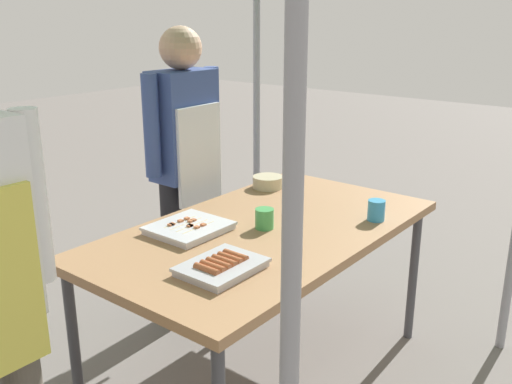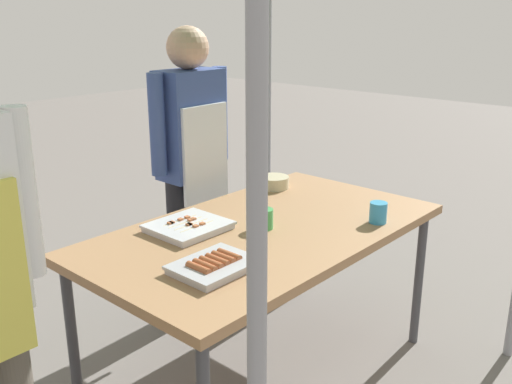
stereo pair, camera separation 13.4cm
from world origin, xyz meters
name	(u,v)px [view 2 (the right image)]	position (x,y,z in m)	size (l,w,h in m)	color
ground_plane	(264,375)	(0.00, 0.00, 0.00)	(18.00, 18.00, 0.00)	#66605B
stall_table	(265,238)	(0.00, 0.00, 0.70)	(1.60, 0.90, 0.75)	#9E724C
tray_grilled_sausages	(214,265)	(-0.45, -0.15, 0.77)	(0.30, 0.23, 0.05)	#ADADB2
tray_meat_skewers	(188,227)	(-0.24, 0.22, 0.77)	(0.31, 0.28, 0.04)	silver
condiment_bowl	(274,182)	(0.47, 0.35, 0.78)	(0.16, 0.16, 0.06)	#BFB28C
drink_cup_near_edge	(378,213)	(0.38, -0.34, 0.80)	(0.08, 0.08, 0.09)	#338CBF
drink_cup_by_wok	(264,219)	(-0.01, -0.01, 0.79)	(0.08, 0.08, 0.09)	#3F994C
vendor_woman	(192,152)	(0.22, 0.70, 0.93)	(0.52, 0.23, 1.58)	black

